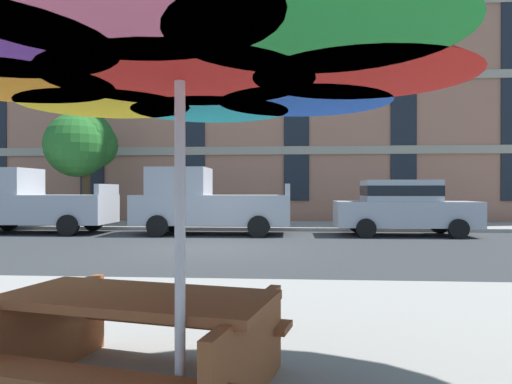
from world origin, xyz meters
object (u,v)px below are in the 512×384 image
street_tree_left (83,143)px  patio_umbrella (180,47)px  picnic_table (137,336)px  pickup_silver_midblock (206,203)px  sedan_silver (403,206)px  pickup_silver (29,203)px

street_tree_left → patio_umbrella: (7.59, -15.44, -1.09)m
street_tree_left → picnic_table: street_tree_left is taller
pickup_silver_midblock → patio_umbrella: (2.17, -12.70, 1.22)m
pickup_silver_midblock → patio_umbrella: size_ratio=1.60×
sedan_silver → picnic_table: (-4.64, -12.18, -0.46)m
street_tree_left → picnic_table: (7.18, -14.92, -2.86)m
sedan_silver → street_tree_left: (-11.82, 2.74, 2.40)m
pickup_silver → street_tree_left: bearing=77.2°
pickup_silver_midblock → sedan_silver: pickup_silver_midblock is taller
street_tree_left → picnic_table: 16.80m
pickup_silver_midblock → sedan_silver: bearing=-0.0°
street_tree_left → picnic_table: bearing=-64.3°
pickup_silver_midblock → picnic_table: bearing=-81.8°
sedan_silver → patio_umbrella: bearing=-108.4°
pickup_silver → street_tree_left: 3.65m
patio_umbrella → picnic_table: size_ratio=1.53×
pickup_silver → picnic_table: size_ratio=2.45×
pickup_silver → sedan_silver: pickup_silver is taller
patio_umbrella → picnic_table: 1.89m
pickup_silver_midblock → street_tree_left: bearing=153.2°
pickup_silver → picnic_table: bearing=-57.3°
pickup_silver_midblock → picnic_table: pickup_silver_midblock is taller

